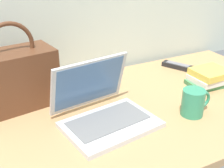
{
  "coord_description": "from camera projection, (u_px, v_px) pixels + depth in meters",
  "views": [
    {
      "loc": [
        -0.47,
        -0.83,
        0.6
      ],
      "look_at": [
        -0.05,
        0.0,
        0.15
      ],
      "focal_mm": 46.72,
      "sensor_mm": 36.0,
      "label": 1
    }
  ],
  "objects": [
    {
      "name": "laptop",
      "position": [
        103.0,
        110.0,
        1.02
      ],
      "size": [
        0.34,
        0.32,
        0.21
      ],
      "color": "silver",
      "rests_on": "desk"
    },
    {
      "name": "remote_control_near",
      "position": [
        178.0,
        66.0,
        1.48
      ],
      "size": [
        0.11,
        0.16,
        0.02
      ],
      "color": "black",
      "rests_on": "desk"
    },
    {
      "name": "handbag",
      "position": [
        15.0,
        78.0,
        1.09
      ],
      "size": [
        0.32,
        0.2,
        0.33
      ],
      "color": "#59331E",
      "rests_on": "desk"
    },
    {
      "name": "coffee_mug",
      "position": [
        194.0,
        102.0,
        1.06
      ],
      "size": [
        0.12,
        0.08,
        0.1
      ],
      "color": "#338C66",
      "rests_on": "desk"
    },
    {
      "name": "desk",
      "position": [
        123.0,
        113.0,
        1.11
      ],
      "size": [
        1.6,
        0.76,
        0.03
      ],
      "color": "tan",
      "rests_on": "ground"
    },
    {
      "name": "book_stack",
      "position": [
        210.0,
        77.0,
        1.29
      ],
      "size": [
        0.2,
        0.14,
        0.07
      ],
      "color": "#3F7F4C",
      "rests_on": "desk"
    }
  ]
}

